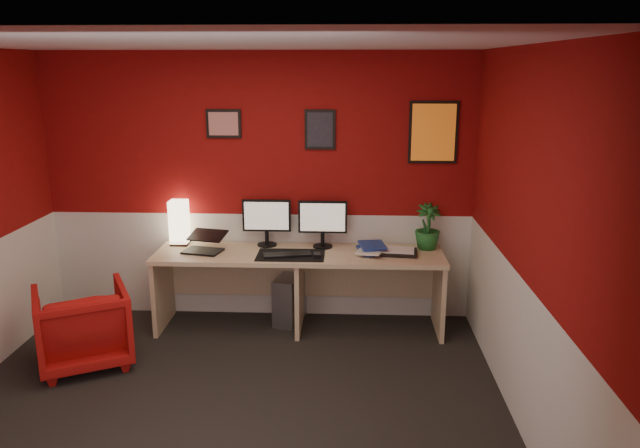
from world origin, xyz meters
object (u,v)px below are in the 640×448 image
Objects in this scene: shoji_lamp at (179,224)px; monitor_right at (323,217)px; zen_tray at (397,252)px; laptop at (202,240)px; armchair at (83,326)px; monitor_left at (266,215)px; potted_plant at (428,227)px; pc_tower at (290,298)px; desk at (299,291)px.

monitor_right is at bearing -1.57° from shoji_lamp.
shoji_lamp is at bearing 173.96° from zen_tray.
armchair is (-0.82, -0.76, -0.51)m from laptop.
monitor_left reaches higher than zen_tray.
potted_plant is 0.93× the size of pc_tower.
pc_tower is at bearing 170.45° from zen_tray.
monitor_left reaches higher than desk.
shoji_lamp is 0.83m from monitor_left.
zen_tray reaches higher than desk.
potted_plant is 1.46m from pc_tower.
armchair is (-1.90, -0.96, -0.69)m from monitor_right.
armchair is (-1.69, -0.78, -0.04)m from desk.
laptop is 1.00m from pc_tower.
potted_plant is (1.17, 0.18, 0.57)m from desk.
laptop is 0.73× the size of pc_tower.
laptop is at bearing -156.46° from monitor_left.
desk is 3.64× the size of armchair.
monitor_left is 1.39× the size of potted_plant.
zen_tray is 0.84× the size of potted_plant.
potted_plant is 3.08m from armchair.
armchair reaches higher than pc_tower.
monitor_left is 0.82m from pc_tower.
desk is 4.48× the size of monitor_right.
potted_plant is at bearing -1.46° from monitor_left.
pc_tower is (-0.10, 0.17, -0.14)m from desk.
monitor_right reaches higher than zen_tray.
desk reaches higher than pc_tower.
laptop is at bearing -178.30° from desk.
armchair is at bearing -134.72° from pc_tower.
monitor_right is (0.21, 0.18, 0.66)m from desk.
armchair is at bearing -124.30° from laptop.
shoji_lamp reaches higher than armchair.
desk is 0.71m from monitor_right.
desk is 1.87m from armchair.
zen_tray reaches higher than armchair.
desk is 7.88× the size of laptop.
pc_tower is at bearing -2.67° from shoji_lamp.
shoji_lamp reaches higher than pc_tower.
monitor_left is 1.29× the size of pc_tower.
monitor_right is 0.85m from pc_tower.
zen_tray is 2.73m from armchair.
monitor_left is 1.25m from zen_tray.
shoji_lamp is 2.31m from potted_plant.
laptop is at bearing -174.31° from potted_plant.
shoji_lamp is 0.56× the size of armchair.
shoji_lamp is at bearing 169.16° from desk.
armchair is at bearing -153.07° from monitor_right.
monitor_left is (-0.32, 0.22, 0.66)m from desk.
laptop is at bearing -42.15° from shoji_lamp.
desk reaches higher than armchair.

